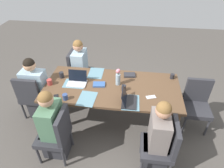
% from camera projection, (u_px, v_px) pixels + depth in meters
% --- Properties ---
extents(ground_plane, '(10.00, 10.00, 0.00)m').
position_uv_depth(ground_plane, '(112.00, 118.00, 3.70)').
color(ground_plane, '#4C4742').
extents(dining_table, '(2.25, 1.04, 0.76)m').
position_uv_depth(dining_table, '(112.00, 90.00, 3.29)').
color(dining_table, brown).
rests_on(dining_table, ground_plane).
extents(chair_far_left_near, '(0.44, 0.44, 0.90)m').
position_uv_depth(chair_far_left_near, '(57.00, 133.00, 2.79)').
color(chair_far_left_near, '#2D2D33').
rests_on(chair_far_left_near, ground_plane).
extents(person_far_left_near, '(0.36, 0.40, 1.19)m').
position_uv_depth(person_far_left_near, '(53.00, 128.00, 2.83)').
color(person_far_left_near, '#2D2D33').
rests_on(person_far_left_near, ground_plane).
extents(chair_head_right_left_mid, '(0.44, 0.44, 0.90)m').
position_uv_depth(chair_head_right_left_mid, '(32.00, 95.00, 3.48)').
color(chair_head_right_left_mid, '#2D2D33').
rests_on(chair_head_right_left_mid, ground_plane).
extents(person_head_right_left_mid, '(0.40, 0.36, 1.19)m').
position_uv_depth(person_head_right_left_mid, '(37.00, 91.00, 3.52)').
color(person_head_right_left_mid, '#2D2D33').
rests_on(person_head_right_left_mid, ground_plane).
extents(chair_near_left_far, '(0.44, 0.44, 0.90)m').
position_uv_depth(chair_near_left_far, '(78.00, 69.00, 4.16)').
color(chair_near_left_far, '#2D2D33').
rests_on(chair_near_left_far, ground_plane).
extents(person_near_left_far, '(0.36, 0.40, 1.19)m').
position_uv_depth(person_near_left_far, '(81.00, 70.00, 4.09)').
color(person_near_left_far, '#2D2D33').
rests_on(person_near_left_far, ground_plane).
extents(chair_far_right_near, '(0.44, 0.44, 0.90)m').
position_uv_depth(chair_far_right_near, '(163.00, 145.00, 2.63)').
color(chair_far_right_near, '#2D2D33').
rests_on(chair_far_right_near, ground_plane).
extents(person_far_right_near, '(0.36, 0.40, 1.19)m').
position_uv_depth(person_far_right_near, '(157.00, 139.00, 2.67)').
color(person_far_right_near, '#2D2D33').
rests_on(person_far_right_near, ground_plane).
extents(chair_head_left_right_mid, '(0.44, 0.44, 0.90)m').
position_uv_depth(chair_head_left_right_mid, '(197.00, 102.00, 3.32)').
color(chair_head_left_right_mid, '#2D2D33').
rests_on(chair_head_left_right_mid, ground_plane).
extents(flower_vase, '(0.08, 0.09, 0.30)m').
position_uv_depth(flower_vase, '(118.00, 76.00, 3.20)').
color(flower_vase, '#8EA8B7').
rests_on(flower_vase, dining_table).
extents(placemat_far_left_near, '(0.28, 0.37, 0.00)m').
position_uv_depth(placemat_far_left_near, '(87.00, 99.00, 3.00)').
color(placemat_far_left_near, slate).
rests_on(placemat_far_left_near, dining_table).
extents(placemat_head_right_left_mid, '(0.36, 0.26, 0.00)m').
position_uv_depth(placemat_head_right_left_mid, '(75.00, 84.00, 3.31)').
color(placemat_head_right_left_mid, slate).
rests_on(placemat_head_right_left_mid, dining_table).
extents(placemat_near_left_far, '(0.26, 0.36, 0.00)m').
position_uv_depth(placemat_near_left_far, '(96.00, 73.00, 3.57)').
color(placemat_near_left_far, slate).
rests_on(placemat_near_left_far, dining_table).
extents(placemat_far_right_near, '(0.27, 0.37, 0.00)m').
position_uv_depth(placemat_far_right_near, '(131.00, 102.00, 2.93)').
color(placemat_far_right_near, slate).
rests_on(placemat_far_right_near, dining_table).
extents(laptop_head_right_left_mid, '(0.32, 0.22, 0.21)m').
position_uv_depth(laptop_head_right_left_mid, '(77.00, 81.00, 3.30)').
color(laptop_head_right_left_mid, silver).
rests_on(laptop_head_right_left_mid, dining_table).
extents(laptop_far_right_near, '(0.22, 0.32, 0.21)m').
position_uv_depth(laptop_far_right_near, '(128.00, 100.00, 2.91)').
color(laptop_far_right_near, black).
rests_on(laptop_far_right_near, dining_table).
extents(coffee_mug_near_left, '(0.07, 0.07, 0.09)m').
position_uv_depth(coffee_mug_near_left, '(124.00, 88.00, 3.14)').
color(coffee_mug_near_left, '#232328').
rests_on(coffee_mug_near_left, dining_table).
extents(coffee_mug_near_right, '(0.09, 0.09, 0.10)m').
position_uv_depth(coffee_mug_near_right, '(50.00, 82.00, 3.27)').
color(coffee_mug_near_right, '#AD3D38').
rests_on(coffee_mug_near_right, dining_table).
extents(coffee_mug_centre_left, '(0.08, 0.08, 0.09)m').
position_uv_depth(coffee_mug_centre_left, '(65.00, 97.00, 2.96)').
color(coffee_mug_centre_left, '#33477A').
rests_on(coffee_mug_centre_left, dining_table).
extents(coffee_mug_centre_right, '(0.07, 0.07, 0.08)m').
position_uv_depth(coffee_mug_centre_right, '(172.00, 76.00, 3.42)').
color(coffee_mug_centre_right, '#232328').
rests_on(coffee_mug_centre_right, dining_table).
extents(coffee_mug_far_left, '(0.08, 0.08, 0.11)m').
position_uv_depth(coffee_mug_far_left, '(62.00, 75.00, 3.43)').
color(coffee_mug_far_left, '#232328').
rests_on(coffee_mug_far_left, dining_table).
extents(book_red_cover, '(0.22, 0.16, 0.03)m').
position_uv_depth(book_red_cover, '(99.00, 84.00, 3.27)').
color(book_red_cover, '#335693').
rests_on(book_red_cover, dining_table).
extents(book_blue_cover, '(0.22, 0.16, 0.03)m').
position_uv_depth(book_blue_cover, '(130.00, 75.00, 3.50)').
color(book_blue_cover, '#28282D').
rests_on(book_blue_cover, dining_table).
extents(phone_black, '(0.12, 0.17, 0.01)m').
position_uv_depth(phone_black, '(56.00, 97.00, 3.02)').
color(phone_black, black).
rests_on(phone_black, dining_table).
extents(phone_silver, '(0.17, 0.12, 0.01)m').
position_uv_depth(phone_silver, '(151.00, 97.00, 3.02)').
color(phone_silver, silver).
rests_on(phone_silver, dining_table).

